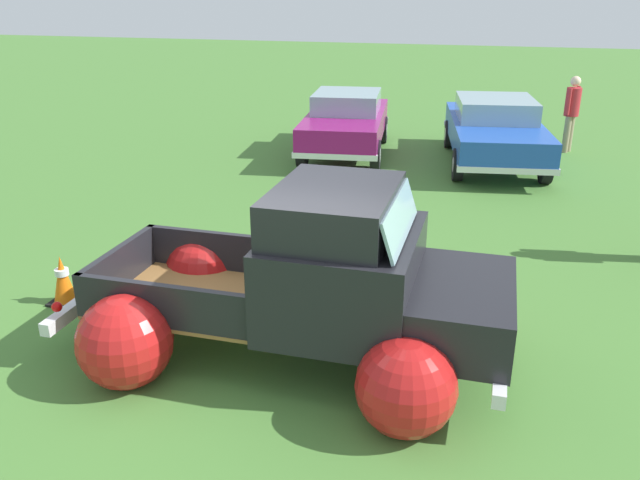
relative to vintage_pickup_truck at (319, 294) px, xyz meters
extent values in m
plane|color=#477A33|center=(-0.39, 0.00, -0.76)|extent=(80.00, 80.00, 0.00)
cylinder|color=black|center=(1.07, 0.87, -0.38)|extent=(0.76, 0.22, 0.76)
cylinder|color=silver|center=(1.07, 0.87, -0.38)|extent=(0.34, 0.23, 0.34)
cylinder|color=black|center=(1.06, -0.87, -0.38)|extent=(0.76, 0.22, 0.76)
cylinder|color=silver|center=(1.06, -0.87, -0.38)|extent=(0.34, 0.23, 0.34)
cylinder|color=black|center=(-1.73, 0.88, -0.38)|extent=(0.76, 0.22, 0.76)
cylinder|color=silver|center=(-1.73, 0.88, -0.38)|extent=(0.34, 0.23, 0.34)
cylinder|color=black|center=(-1.74, -0.86, -0.38)|extent=(0.76, 0.22, 0.76)
cylinder|color=silver|center=(-1.74, -0.86, -0.38)|extent=(0.34, 0.23, 0.34)
sphere|color=red|center=(-1.73, 0.93, -0.32)|extent=(0.96, 0.96, 0.96)
sphere|color=red|center=(-1.74, -0.91, -0.32)|extent=(0.96, 0.96, 0.96)
cube|color=olive|center=(-1.34, 0.01, -0.22)|extent=(2.06, 1.55, 0.04)
cube|color=black|center=(-1.33, 0.74, 0.01)|extent=(2.05, 0.09, 0.50)
cube|color=black|center=(-1.34, -0.72, 0.01)|extent=(2.05, 0.09, 0.50)
cube|color=black|center=(-0.35, 0.00, 0.01)|extent=(0.09, 1.54, 0.50)
cube|color=black|center=(-2.32, 0.01, 0.01)|extent=(0.09, 1.54, 0.50)
cube|color=black|center=(0.26, 0.00, 0.24)|extent=(1.46, 1.71, 0.95)
cube|color=black|center=(0.16, 0.00, 0.94)|extent=(1.16, 1.55, 0.45)
cube|color=#8CADB7|center=(0.81, 0.00, 0.92)|extent=(0.16, 1.46, 0.38)
cube|color=black|center=(1.31, -0.01, 0.04)|extent=(1.26, 1.63, 0.55)
sphere|color=red|center=(1.07, 0.90, -0.34)|extent=(0.92, 0.92, 0.92)
sphere|color=red|center=(1.06, -0.90, -0.34)|extent=(0.92, 0.92, 0.92)
cube|color=silver|center=(-2.63, 0.01, -0.30)|extent=(0.13, 1.98, 0.14)
cube|color=silver|center=(1.85, -0.01, -0.30)|extent=(0.13, 1.98, 0.14)
sphere|color=red|center=(-2.58, 0.80, -0.12)|extent=(0.11, 0.11, 0.11)
sphere|color=red|center=(-2.59, -0.78, -0.12)|extent=(0.11, 0.11, 0.11)
cylinder|color=black|center=(-0.85, 7.59, -0.43)|extent=(0.28, 0.68, 0.66)
cylinder|color=silver|center=(-0.85, 7.59, -0.43)|extent=(0.25, 0.32, 0.30)
cylinder|color=black|center=(-2.44, 7.40, -0.43)|extent=(0.28, 0.68, 0.66)
cylinder|color=silver|center=(-2.44, 7.40, -0.43)|extent=(0.25, 0.32, 0.30)
cylinder|color=black|center=(-1.17, 10.24, -0.43)|extent=(0.28, 0.68, 0.66)
cylinder|color=silver|center=(-1.17, 10.24, -0.43)|extent=(0.25, 0.32, 0.30)
cylinder|color=black|center=(-2.76, 10.04, -0.43)|extent=(0.28, 0.68, 0.66)
cylinder|color=silver|center=(-2.76, 10.04, -0.43)|extent=(0.25, 0.32, 0.30)
cube|color=#8C1466|center=(-1.80, 8.82, -0.05)|extent=(2.21, 4.34, 0.55)
cube|color=#8CADB7|center=(-1.82, 8.98, 0.45)|extent=(1.68, 1.91, 0.45)
cube|color=silver|center=(-2.05, 10.85, -0.31)|extent=(1.78, 0.31, 0.12)
cube|color=silver|center=(-1.56, 6.79, -0.31)|extent=(1.78, 0.31, 0.12)
cylinder|color=black|center=(2.64, 7.53, -0.43)|extent=(0.29, 0.68, 0.66)
cylinder|color=silver|center=(2.64, 7.53, -0.43)|extent=(0.25, 0.32, 0.30)
cylinder|color=black|center=(0.92, 7.28, -0.43)|extent=(0.29, 0.68, 0.66)
cylinder|color=silver|center=(0.92, 7.28, -0.43)|extent=(0.25, 0.32, 0.30)
cylinder|color=black|center=(2.21, 10.41, -0.43)|extent=(0.29, 0.68, 0.66)
cylinder|color=silver|center=(2.21, 10.41, -0.43)|extent=(0.25, 0.32, 0.30)
cylinder|color=black|center=(0.49, 10.16, -0.43)|extent=(0.29, 0.68, 0.66)
cylinder|color=silver|center=(0.49, 10.16, -0.43)|extent=(0.25, 0.32, 0.30)
cube|color=blue|center=(1.56, 8.85, -0.05)|extent=(2.50, 4.77, 0.55)
cube|color=#8CADB7|center=(1.54, 9.02, 0.45)|extent=(1.88, 2.12, 0.45)
cube|color=silver|center=(1.24, 11.05, -0.31)|extent=(1.91, 0.38, 0.12)
cube|color=silver|center=(1.89, 6.64, -0.31)|extent=(1.91, 0.38, 0.12)
cylinder|color=gray|center=(3.22, 10.38, -0.32)|extent=(0.20, 0.20, 0.87)
cylinder|color=gray|center=(3.30, 10.53, -0.32)|extent=(0.20, 0.20, 0.87)
cylinder|color=#B2262D|center=(3.26, 10.46, 0.43)|extent=(0.46, 0.46, 0.65)
cylinder|color=#B2262D|center=(3.15, 10.27, 0.47)|extent=(0.12, 0.12, 0.62)
cylinder|color=#B2262D|center=(3.37, 10.65, 0.47)|extent=(0.12, 0.12, 0.62)
sphere|color=beige|center=(3.26, 10.46, 0.91)|extent=(0.32, 0.32, 0.23)
cube|color=black|center=(-3.42, 0.39, -0.74)|extent=(0.36, 0.36, 0.03)
cone|color=orange|center=(-3.42, 0.39, -0.43)|extent=(0.28, 0.28, 0.60)
cylinder|color=white|center=(-3.42, 0.39, -0.34)|extent=(0.17, 0.17, 0.08)
camera|label=1|loc=(1.61, -5.75, 2.97)|focal=36.12mm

